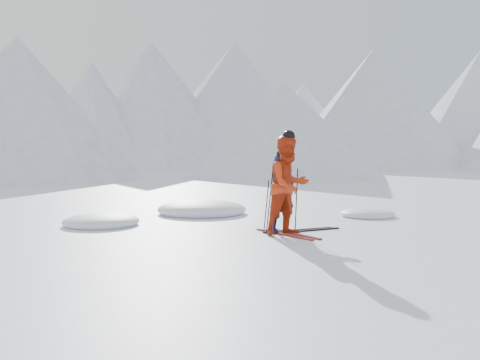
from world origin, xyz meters
TOP-DOWN VIEW (x-y plane):
  - ground at (0.00, 0.00)m, footprint 160.00×160.00m
  - mountain_range at (5.71, 35.31)m, footprint 106.15×62.94m
  - skier_blue at (-1.29, 0.00)m, footprint 0.62×0.42m
  - skier_red at (-1.37, -0.35)m, footprint 1.05×0.85m
  - pole_blue_left at (-1.59, 0.15)m, footprint 0.11×0.08m
  - pole_blue_right at (-1.04, 0.25)m, footprint 0.11×0.07m
  - pole_red_left at (-1.67, -0.10)m, footprint 0.13×0.10m
  - pole_red_right at (-1.07, -0.20)m, footprint 0.13×0.09m
  - ski_worn_left at (-1.49, -0.35)m, footprint 0.30×1.70m
  - ski_worn_right at (-1.25, -0.35)m, footprint 0.18×1.70m
  - ski_loose_a at (-0.88, -0.01)m, footprint 1.70×0.21m
  - ski_loose_b at (-0.78, -0.16)m, footprint 1.70×0.15m
  - snow_lumps at (-1.68, 3.24)m, footprint 8.15×4.61m

SIDE VIEW (x-z plane):
  - ground at x=0.00m, z-range 0.00..0.00m
  - snow_lumps at x=-1.68m, z-range -0.27..0.27m
  - ski_worn_left at x=-1.49m, z-range 0.00..0.03m
  - ski_worn_right at x=-1.25m, z-range 0.00..0.03m
  - ski_loose_a at x=-0.88m, z-range 0.00..0.03m
  - ski_loose_b at x=-0.78m, z-range 0.00..0.03m
  - pole_blue_left at x=-1.59m, z-range 0.00..1.10m
  - pole_blue_right at x=-1.04m, z-range 0.00..1.10m
  - pole_red_left at x=-1.67m, z-range 0.00..1.35m
  - pole_red_right at x=-1.07m, z-range 0.00..1.35m
  - skier_blue at x=-1.29m, z-range 0.00..1.65m
  - skier_red at x=-1.37m, z-range 0.00..2.03m
  - mountain_range at x=5.71m, z-range -1.04..14.49m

